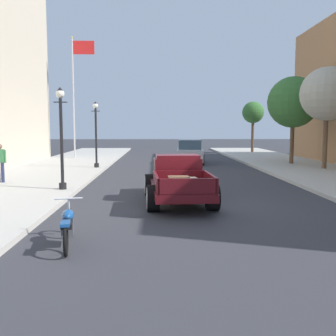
% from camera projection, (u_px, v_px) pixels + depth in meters
% --- Properties ---
extents(ground_plane, '(140.00, 140.00, 0.00)m').
position_uv_depth(ground_plane, '(202.00, 205.00, 12.64)').
color(ground_plane, '#333338').
extents(hotrod_truck_maroon, '(2.36, 5.01, 1.58)m').
position_uv_depth(hotrod_truck_maroon, '(177.00, 179.00, 13.24)').
color(hotrod_truck_maroon, '#510F14').
rests_on(hotrod_truck_maroon, ground).
extents(motorcycle_parked, '(0.65, 2.10, 0.93)m').
position_uv_depth(motorcycle_parked, '(68.00, 225.00, 8.26)').
color(motorcycle_parked, black).
rests_on(motorcycle_parked, ground).
extents(car_background_silver, '(2.10, 4.41, 1.65)m').
position_uv_depth(car_background_silver, '(190.00, 152.00, 27.09)').
color(car_background_silver, '#B7B7BC').
rests_on(car_background_silver, ground).
extents(pedestrian_sidewalk_left, '(0.53, 0.22, 1.65)m').
position_uv_depth(pedestrian_sidewalk_left, '(0.00, 161.00, 16.65)').
color(pedestrian_sidewalk_left, '#232847').
rests_on(pedestrian_sidewalk_left, sidewalk_left).
extents(street_lamp_near, '(0.50, 0.32, 3.85)m').
position_uv_depth(street_lamp_near, '(61.00, 130.00, 14.66)').
color(street_lamp_near, black).
rests_on(street_lamp_near, sidewalk_left).
extents(street_lamp_far, '(0.50, 0.32, 3.85)m').
position_uv_depth(street_lamp_far, '(96.00, 129.00, 22.77)').
color(street_lamp_far, black).
rests_on(street_lamp_far, sidewalk_left).
extents(flagpole, '(1.74, 0.16, 9.16)m').
position_uv_depth(flagpole, '(76.00, 84.00, 29.70)').
color(flagpole, '#B2B2B7').
rests_on(flagpole, sidewalk_left).
extents(street_tree_second, '(3.03, 3.03, 5.74)m').
position_uv_depth(street_tree_second, '(327.00, 94.00, 21.96)').
color(street_tree_second, brown).
rests_on(street_tree_second, sidewalk_right).
extents(street_tree_third, '(3.29, 3.29, 5.61)m').
position_uv_depth(street_tree_third, '(293.00, 102.00, 25.16)').
color(street_tree_third, brown).
rests_on(street_tree_third, sidewalk_right).
extents(street_tree_farthest, '(2.04, 2.04, 4.78)m').
position_uv_depth(street_tree_farthest, '(253.00, 113.00, 36.93)').
color(street_tree_farthest, brown).
rests_on(street_tree_farthest, sidewalk_right).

